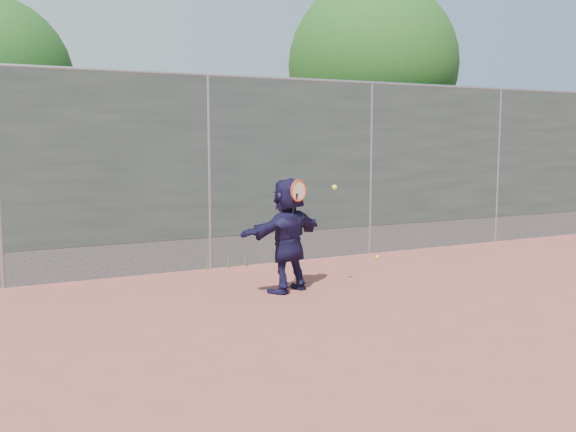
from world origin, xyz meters
name	(u,v)px	position (x,y,z in m)	size (l,w,h in m)	color
ground	(320,325)	(0.00, 0.00, 0.00)	(80.00, 80.00, 0.00)	#9E4C42
player	(288,235)	(0.41, 1.58, 0.76)	(1.41, 0.45, 1.52)	#171335
ball_ground	(377,257)	(2.80, 2.97, 0.03)	(0.07, 0.07, 0.07)	#DCF035
fence	(209,168)	(0.00, 3.50, 1.58)	(20.00, 0.06, 3.03)	#38423D
swing_action	(302,192)	(0.51, 1.38, 1.35)	(0.69, 0.17, 0.51)	red
tree_right	(378,71)	(4.68, 5.75, 3.49)	(3.78, 3.60, 5.39)	#382314
weed_clump	(230,260)	(0.29, 3.38, 0.13)	(0.68, 0.07, 0.30)	#387226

